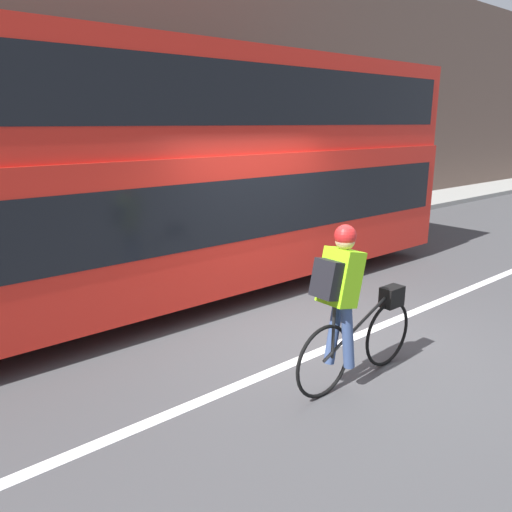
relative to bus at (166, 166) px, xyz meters
The scene contains 6 objects.
ground_plane 3.42m from the bus, 77.06° to the right, with size 80.00×80.00×0.00m, color #424244.
road_center_line 3.51m from the bus, 77.62° to the right, with size 50.00×0.14×0.01m, color silver.
sidewalk_curb 3.35m from the bus, 76.90° to the left, with size 60.00×1.82×0.15m.
building_facade 4.04m from the bus, 80.56° to the left, with size 60.00×0.30×6.90m.
bus is the anchor object (origin of this frame).
cyclist_on_bike 3.68m from the bus, 90.62° to the right, with size 1.78×0.32×1.70m.
Camera 1 is at (-4.34, -3.77, 2.62)m, focal length 35.00 mm.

